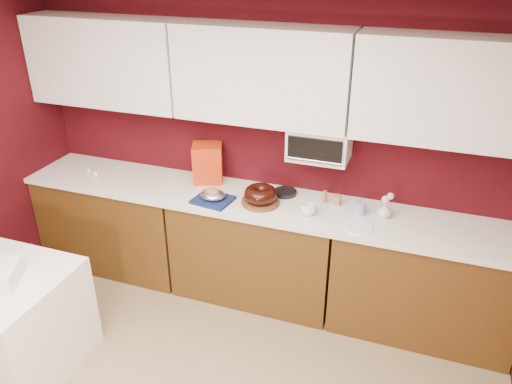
{
  "coord_description": "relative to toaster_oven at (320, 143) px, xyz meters",
  "views": [
    {
      "loc": [
        1.17,
        -1.34,
        2.73
      ],
      "look_at": [
        0.04,
        1.84,
        1.02
      ],
      "focal_mm": 35.0,
      "sensor_mm": 36.0,
      "label": 1
    }
  ],
  "objects": [
    {
      "name": "flower_pink",
      "position": [
        0.53,
        -0.12,
        -0.33
      ],
      "size": [
        0.06,
        0.06,
        0.06
      ],
      "primitive_type": "sphere",
      "color": "pink",
      "rests_on": "flower_vase"
    },
    {
      "name": "base_cabinet_center",
      "position": [
        -0.45,
        -0.17,
        -0.95
      ],
      "size": [
        1.31,
        0.58,
        0.86
      ],
      "primitive_type": "cube",
      "color": "#503110",
      "rests_on": "floor"
    },
    {
      "name": "cake_base",
      "position": [
        -0.39,
        -0.22,
        -0.46
      ],
      "size": [
        0.33,
        0.33,
        0.03
      ],
      "primitive_type": "cylinder",
      "rotation": [
        0.0,
        0.0,
        -0.13
      ],
      "color": "brown",
      "rests_on": "countertop"
    },
    {
      "name": "navy_towel",
      "position": [
        -0.75,
        -0.3,
        -0.46
      ],
      "size": [
        0.32,
        0.28,
        0.02
      ],
      "primitive_type": "cube",
      "rotation": [
        0.0,
        0.0,
        -0.13
      ],
      "color": "#131E49",
      "rests_on": "countertop"
    },
    {
      "name": "amber_bottle",
      "position": [
        0.07,
        -0.03,
        -0.43
      ],
      "size": [
        0.04,
        0.04,
        0.1
      ],
      "primitive_type": "cylinder",
      "rotation": [
        0.0,
        0.0,
        -0.07
      ],
      "color": "olive",
      "rests_on": "countertop"
    },
    {
      "name": "egg_left",
      "position": [
        -1.9,
        -0.22,
        -0.45
      ],
      "size": [
        0.06,
        0.06,
        0.04
      ],
      "primitive_type": "ellipsoid",
      "rotation": [
        0.0,
        0.0,
        0.28
      ],
      "color": "white",
      "rests_on": "countertop"
    },
    {
      "name": "dark_pan",
      "position": [
        -0.26,
        -0.0,
        -0.46
      ],
      "size": [
        0.23,
        0.23,
        0.03
      ],
      "primitive_type": "cylinder",
      "rotation": [
        0.0,
        0.0,
        -0.26
      ],
      "color": "black",
      "rests_on": "countertop"
    },
    {
      "name": "toaster_oven",
      "position": [
        0.0,
        0.0,
        0.0
      ],
      "size": [
        0.45,
        0.3,
        0.25
      ],
      "primitive_type": "cube",
      "color": "white",
      "rests_on": "upper_cabinet_center"
    },
    {
      "name": "china_plate",
      "position": [
        0.38,
        -0.33,
        -0.47
      ],
      "size": [
        0.24,
        0.24,
        0.01
      ],
      "primitive_type": "cylinder",
      "rotation": [
        0.0,
        0.0,
        -0.17
      ],
      "color": "white",
      "rests_on": "countertop"
    },
    {
      "name": "upper_cabinet_left",
      "position": [
        -1.78,
        -0.02,
        0.48
      ],
      "size": [
        1.31,
        0.33,
        0.7
      ],
      "primitive_type": "cube",
      "color": "white",
      "rests_on": "wall_back"
    },
    {
      "name": "ceiling",
      "position": [
        -0.45,
        -2.1,
        1.12
      ],
      "size": [
        4.0,
        4.5,
        0.02
      ],
      "primitive_type": "cube",
      "color": "white",
      "rests_on": "wall_back"
    },
    {
      "name": "egg_right",
      "position": [
        -2.0,
        -0.18,
        -0.45
      ],
      "size": [
        0.06,
        0.05,
        0.04
      ],
      "primitive_type": "ellipsoid",
      "rotation": [
        0.0,
        0.0,
        0.13
      ],
      "color": "silver",
      "rests_on": "countertop"
    },
    {
      "name": "wall_back",
      "position": [
        -0.45,
        0.15,
        -0.12
      ],
      "size": [
        4.0,
        0.02,
        2.5
      ],
      "primitive_type": "cube",
      "color": "#3C080C",
      "rests_on": "floor"
    },
    {
      "name": "foil_ham_nest",
      "position": [
        -0.75,
        -0.3,
        -0.42
      ],
      "size": [
        0.21,
        0.19,
        0.07
      ],
      "primitive_type": "ellipsoid",
      "rotation": [
        0.0,
        0.0,
        0.11
      ],
      "color": "white",
      "rests_on": "navy_towel"
    },
    {
      "name": "paper_cup",
      "position": [
        0.17,
        -0.03,
        -0.43
      ],
      "size": [
        0.06,
        0.06,
        0.08
      ],
      "primitive_type": "cylinder",
      "rotation": [
        0.0,
        0.0,
        0.14
      ],
      "color": "olive",
      "rests_on": "countertop"
    },
    {
      "name": "bundt_cake",
      "position": [
        -0.39,
        -0.22,
        -0.39
      ],
      "size": [
        0.27,
        0.27,
        0.11
      ],
      "primitive_type": "torus",
      "rotation": [
        0.0,
        0.0,
        0.05
      ],
      "color": "black",
      "rests_on": "cake_base"
    },
    {
      "name": "upper_cabinet_center",
      "position": [
        -0.45,
        -0.02,
        0.48
      ],
      "size": [
        1.31,
        0.33,
        0.7
      ],
      "primitive_type": "cube",
      "color": "white",
      "rests_on": "wall_back"
    },
    {
      "name": "roasted_ham",
      "position": [
        -0.75,
        -0.3,
        -0.4
      ],
      "size": [
        0.11,
        0.09,
        0.07
      ],
      "primitive_type": "ellipsoid",
      "rotation": [
        0.0,
        0.0,
        0.0
      ],
      "color": "#A6624C",
      "rests_on": "foil_ham_nest"
    },
    {
      "name": "base_cabinet_left",
      "position": [
        -1.78,
        -0.17,
        -0.95
      ],
      "size": [
        1.31,
        0.58,
        0.86
      ],
      "primitive_type": "cube",
      "color": "#503110",
      "rests_on": "floor"
    },
    {
      "name": "countertop",
      "position": [
        -0.45,
        -0.17,
        -0.49
      ],
      "size": [
        4.0,
        0.62,
        0.04
      ],
      "primitive_type": "cube",
      "color": "white",
      "rests_on": "base_cabinet_center"
    },
    {
      "name": "blue_jar",
      "position": [
        0.36,
        -0.13,
        -0.43
      ],
      "size": [
        0.09,
        0.09,
        0.1
      ],
      "primitive_type": "cylinder",
      "rotation": [
        0.0,
        0.0,
        -0.13
      ],
      "color": "#1C239B",
      "rests_on": "countertop"
    },
    {
      "name": "dining_table",
      "position": [
        -1.85,
        -1.5,
        -1.0
      ],
      "size": [
        1.0,
        0.8,
        0.75
      ],
      "primitive_type": "cube",
      "color": "white",
      "rests_on": "floor"
    },
    {
      "name": "flower_blue",
      "position": [
        0.56,
        -0.1,
        -0.3
      ],
      "size": [
        0.05,
        0.05,
        0.05
      ],
      "primitive_type": "sphere",
      "color": "#9AC9F7",
      "rests_on": "flower_vase"
    },
    {
      "name": "pandoro_box",
      "position": [
        -0.94,
        0.03,
        -0.31
      ],
      "size": [
        0.3,
        0.29,
        0.33
      ],
      "primitive_type": "cube",
      "rotation": [
        0.0,
        0.0,
        0.37
      ],
      "color": "#B1120B",
      "rests_on": "countertop"
    },
    {
      "name": "toaster_oven_door",
      "position": [
        0.0,
        -0.16,
        0.0
      ],
      "size": [
        0.4,
        0.02,
        0.18
      ],
      "primitive_type": "cube",
      "color": "black",
      "rests_on": "toaster_oven"
    },
    {
      "name": "flower_vase",
      "position": [
        0.53,
        -0.12,
        -0.41
      ],
      "size": [
        0.09,
        0.09,
        0.13
      ],
      "primitive_type": "imported",
      "rotation": [
        0.0,
        0.0,
        -0.02
      ],
      "color": "silver",
      "rests_on": "countertop"
    },
    {
      "name": "base_cabinet_right",
      "position": [
        0.88,
        -0.17,
        -0.95
      ],
      "size": [
        1.31,
        0.58,
        0.86
      ],
      "primitive_type": "cube",
      "color": "#503110",
      "rests_on": "floor"
    },
    {
      "name": "coffee_mug",
      "position": [
        0.0,
        -0.26,
        -0.42
      ],
      "size": [
        0.12,
        0.12,
        0.11
      ],
      "primitive_type": "imported",
      "rotation": [
        0.0,
        0.0,
        0.35
      ],
      "color": "white",
      "rests_on": "countertop"
    },
    {
      "name": "upper_cabinet_right",
      "position": [
        0.88,
        -0.02,
        0.48
      ],
      "size": [
        1.31,
        0.33,
        0.7
      ],
      "primitive_type": "cube",
      "color": "white",
      "rests_on": "wall_back"
    },
    {
      "name": "toaster_oven_handle",
      "position": [
        0.0,
        -0.18,
        -0.07
      ],
      "size": [
        0.42,
        0.02,
        0.02
      ],
      "primitive_type": "cylinder",
      "rotation": [
        0.0,
        1.57,
        0.0
      ],
      "color": "silver",
      "rests_on": "toaster_oven"
    }
  ]
}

